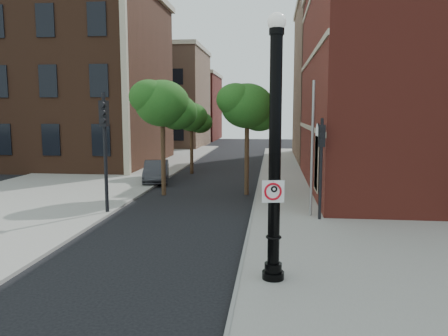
# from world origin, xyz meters

# --- Properties ---
(ground) EXTENTS (120.00, 120.00, 0.00)m
(ground) POSITION_xyz_m (0.00, 0.00, 0.00)
(ground) COLOR black
(ground) RESTS_ON ground
(sidewalk_right) EXTENTS (8.00, 60.00, 0.12)m
(sidewalk_right) POSITION_xyz_m (6.00, 10.00, 0.06)
(sidewalk_right) COLOR gray
(sidewalk_right) RESTS_ON ground
(sidewalk_left) EXTENTS (10.00, 50.00, 0.12)m
(sidewalk_left) POSITION_xyz_m (-9.00, 18.00, 0.06)
(sidewalk_left) COLOR gray
(sidewalk_left) RESTS_ON ground
(curb_edge) EXTENTS (0.10, 60.00, 0.14)m
(curb_edge) POSITION_xyz_m (2.05, 10.00, 0.07)
(curb_edge) COLOR gray
(curb_edge) RESTS_ON ground
(victorian_building) EXTENTS (18.60, 14.60, 17.95)m
(victorian_building) POSITION_xyz_m (-16.00, 23.97, 8.74)
(victorian_building) COLOR #502E1D
(victorian_building) RESTS_ON ground
(bg_building_tan_a) EXTENTS (12.00, 12.00, 12.00)m
(bg_building_tan_a) POSITION_xyz_m (-12.00, 44.00, 6.00)
(bg_building_tan_a) COLOR #956B51
(bg_building_tan_a) RESTS_ON ground
(bg_building_red) EXTENTS (12.00, 12.00, 10.00)m
(bg_building_red) POSITION_xyz_m (-12.00, 58.00, 5.00)
(bg_building_red) COLOR #5E1D16
(bg_building_red) RESTS_ON ground
(bg_building_tan_b) EXTENTS (22.00, 14.00, 14.00)m
(bg_building_tan_b) POSITION_xyz_m (16.00, 30.00, 7.00)
(bg_building_tan_b) COLOR #956B51
(bg_building_tan_b) RESTS_ON ground
(lamppost) EXTENTS (0.57, 0.57, 6.79)m
(lamppost) POSITION_xyz_m (2.95, -0.76, 3.14)
(lamppost) COLOR black
(lamppost) RESTS_ON ground
(no_parking_sign) EXTENTS (0.56, 0.13, 0.56)m
(no_parking_sign) POSITION_xyz_m (2.92, -0.94, 2.45)
(no_parking_sign) COLOR white
(no_parking_sign) RESTS_ON ground
(parked_car) EXTENTS (2.29, 4.38, 1.37)m
(parked_car) POSITION_xyz_m (-4.40, 14.88, 0.69)
(parked_car) COLOR #2A2A2F
(parked_car) RESTS_ON ground
(traffic_signal_left) EXTENTS (0.36, 0.44, 5.22)m
(traffic_signal_left) POSITION_xyz_m (-4.20, 6.08, 3.51)
(traffic_signal_left) COLOR black
(traffic_signal_left) RESTS_ON ground
(traffic_signal_right) EXTENTS (0.27, 0.34, 4.17)m
(traffic_signal_right) POSITION_xyz_m (4.80, 5.81, 2.81)
(traffic_signal_right) COLOR black
(traffic_signal_right) RESTS_ON ground
(utility_pole) EXTENTS (0.11, 0.11, 5.69)m
(utility_pole) POSITION_xyz_m (4.50, 6.48, 2.84)
(utility_pole) COLOR #999999
(utility_pole) RESTS_ON ground
(street_tree_a) EXTENTS (3.37, 3.04, 6.07)m
(street_tree_a) POSITION_xyz_m (-2.83, 10.78, 4.79)
(street_tree_a) COLOR #332014
(street_tree_a) RESTS_ON ground
(street_tree_b) EXTENTS (2.81, 2.54, 5.07)m
(street_tree_b) POSITION_xyz_m (-2.87, 19.01, 4.00)
(street_tree_b) COLOR #332014
(street_tree_b) RESTS_ON ground
(street_tree_c) EXTENTS (3.28, 2.96, 5.90)m
(street_tree_c) POSITION_xyz_m (1.55, 11.44, 4.66)
(street_tree_c) COLOR #332014
(street_tree_c) RESTS_ON ground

